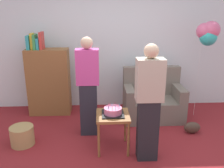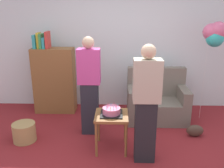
{
  "view_description": "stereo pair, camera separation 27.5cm",
  "coord_description": "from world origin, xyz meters",
  "px_view_note": "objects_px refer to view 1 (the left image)",
  "views": [
    {
      "loc": [
        -0.37,
        -2.97,
        2.06
      ],
      "look_at": [
        -0.2,
        0.51,
        0.95
      ],
      "focal_mm": 39.05,
      "sensor_mm": 36.0,
      "label": 1
    },
    {
      "loc": [
        -0.1,
        -2.97,
        2.06
      ],
      "look_at": [
        -0.2,
        0.51,
        0.95
      ],
      "focal_mm": 39.05,
      "sensor_mm": 36.0,
      "label": 2
    }
  ],
  "objects_px": {
    "couch": "(153,100)",
    "person_holding_cake": "(149,103)",
    "bookshelf": "(49,80)",
    "wicker_basket": "(22,136)",
    "birthday_cake": "(113,111)",
    "side_table": "(113,120)",
    "handbag": "(192,128)",
    "person_blowing_candles": "(88,87)",
    "balloon_bunch": "(208,33)"
  },
  "relations": [
    {
      "from": "wicker_basket",
      "to": "balloon_bunch",
      "type": "distance_m",
      "value": 3.59
    },
    {
      "from": "bookshelf",
      "to": "handbag",
      "type": "bearing_deg",
      "value": -20.93
    },
    {
      "from": "couch",
      "to": "bookshelf",
      "type": "distance_m",
      "value": 2.07
    },
    {
      "from": "handbag",
      "to": "balloon_bunch",
      "type": "distance_m",
      "value": 1.7
    },
    {
      "from": "birthday_cake",
      "to": "person_blowing_candles",
      "type": "distance_m",
      "value": 0.66
    },
    {
      "from": "bookshelf",
      "to": "handbag",
      "type": "distance_m",
      "value": 2.8
    },
    {
      "from": "couch",
      "to": "bookshelf",
      "type": "xyz_separation_m",
      "value": [
        -2.01,
        0.31,
        0.34
      ]
    },
    {
      "from": "handbag",
      "to": "balloon_bunch",
      "type": "relative_size",
      "value": 0.15
    },
    {
      "from": "person_blowing_candles",
      "to": "balloon_bunch",
      "type": "distance_m",
      "value": 2.34
    },
    {
      "from": "side_table",
      "to": "person_blowing_candles",
      "type": "relative_size",
      "value": 0.35
    },
    {
      "from": "bookshelf",
      "to": "handbag",
      "type": "height_order",
      "value": "bookshelf"
    },
    {
      "from": "couch",
      "to": "side_table",
      "type": "relative_size",
      "value": 1.95
    },
    {
      "from": "birthday_cake",
      "to": "handbag",
      "type": "xyz_separation_m",
      "value": [
        1.37,
        0.41,
        -0.52
      ]
    },
    {
      "from": "person_holding_cake",
      "to": "handbag",
      "type": "height_order",
      "value": "person_holding_cake"
    },
    {
      "from": "side_table",
      "to": "wicker_basket",
      "type": "height_order",
      "value": "side_table"
    },
    {
      "from": "side_table",
      "to": "person_holding_cake",
      "type": "bearing_deg",
      "value": -29.0
    },
    {
      "from": "person_blowing_candles",
      "to": "wicker_basket",
      "type": "height_order",
      "value": "person_blowing_candles"
    },
    {
      "from": "couch",
      "to": "wicker_basket",
      "type": "xyz_separation_m",
      "value": [
        -2.22,
        -0.89,
        -0.19
      ]
    },
    {
      "from": "couch",
      "to": "bookshelf",
      "type": "height_order",
      "value": "bookshelf"
    },
    {
      "from": "bookshelf",
      "to": "person_blowing_candles",
      "type": "relative_size",
      "value": 0.99
    },
    {
      "from": "person_holding_cake",
      "to": "wicker_basket",
      "type": "bearing_deg",
      "value": -25.93
    },
    {
      "from": "couch",
      "to": "person_holding_cake",
      "type": "xyz_separation_m",
      "value": [
        -0.36,
        -1.34,
        0.49
      ]
    },
    {
      "from": "birthday_cake",
      "to": "side_table",
      "type": "bearing_deg",
      "value": 141.99
    },
    {
      "from": "bookshelf",
      "to": "birthday_cake",
      "type": "xyz_separation_m",
      "value": [
        1.19,
        -1.39,
        -0.07
      ]
    },
    {
      "from": "couch",
      "to": "wicker_basket",
      "type": "distance_m",
      "value": 2.4
    },
    {
      "from": "bookshelf",
      "to": "birthday_cake",
      "type": "distance_m",
      "value": 1.83
    },
    {
      "from": "bookshelf",
      "to": "balloon_bunch",
      "type": "xyz_separation_m",
      "value": [
        2.95,
        -0.31,
        0.93
      ]
    },
    {
      "from": "side_table",
      "to": "balloon_bunch",
      "type": "bearing_deg",
      "value": 31.49
    },
    {
      "from": "side_table",
      "to": "wicker_basket",
      "type": "bearing_deg",
      "value": 172.46
    },
    {
      "from": "balloon_bunch",
      "to": "birthday_cake",
      "type": "bearing_deg",
      "value": -148.51
    },
    {
      "from": "bookshelf",
      "to": "person_blowing_candles",
      "type": "distance_m",
      "value": 1.21
    },
    {
      "from": "person_blowing_candles",
      "to": "handbag",
      "type": "bearing_deg",
      "value": -0.98
    },
    {
      "from": "bookshelf",
      "to": "wicker_basket",
      "type": "bearing_deg",
      "value": -99.93
    },
    {
      "from": "couch",
      "to": "person_blowing_candles",
      "type": "height_order",
      "value": "person_blowing_candles"
    },
    {
      "from": "birthday_cake",
      "to": "handbag",
      "type": "relative_size",
      "value": 1.14
    },
    {
      "from": "couch",
      "to": "person_holding_cake",
      "type": "height_order",
      "value": "person_holding_cake"
    },
    {
      "from": "bookshelf",
      "to": "birthday_cake",
      "type": "relative_size",
      "value": 5.05
    },
    {
      "from": "bookshelf",
      "to": "wicker_basket",
      "type": "xyz_separation_m",
      "value": [
        -0.21,
        -1.2,
        -0.53
      ]
    },
    {
      "from": "couch",
      "to": "balloon_bunch",
      "type": "distance_m",
      "value": 1.58
    },
    {
      "from": "bookshelf",
      "to": "person_holding_cake",
      "type": "bearing_deg",
      "value": -44.82
    },
    {
      "from": "couch",
      "to": "balloon_bunch",
      "type": "height_order",
      "value": "balloon_bunch"
    },
    {
      "from": "side_table",
      "to": "handbag",
      "type": "bearing_deg",
      "value": 16.54
    },
    {
      "from": "bookshelf",
      "to": "balloon_bunch",
      "type": "relative_size",
      "value": 0.89
    },
    {
      "from": "person_holding_cake",
      "to": "balloon_bunch",
      "type": "height_order",
      "value": "balloon_bunch"
    },
    {
      "from": "couch",
      "to": "birthday_cake",
      "type": "bearing_deg",
      "value": -127.34
    },
    {
      "from": "couch",
      "to": "balloon_bunch",
      "type": "xyz_separation_m",
      "value": [
        0.93,
        -0.0,
        1.28
      ]
    },
    {
      "from": "handbag",
      "to": "balloon_bunch",
      "type": "bearing_deg",
      "value": 60.02
    },
    {
      "from": "person_blowing_candles",
      "to": "bookshelf",
      "type": "bearing_deg",
      "value": 134.65
    },
    {
      "from": "person_blowing_candles",
      "to": "balloon_bunch",
      "type": "relative_size",
      "value": 0.89
    },
    {
      "from": "couch",
      "to": "birthday_cake",
      "type": "xyz_separation_m",
      "value": [
        -0.82,
        -1.08,
        0.28
      ]
    }
  ]
}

